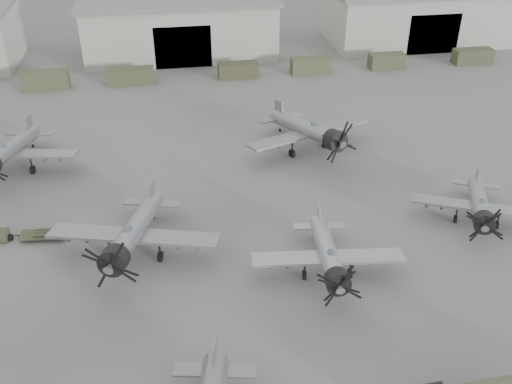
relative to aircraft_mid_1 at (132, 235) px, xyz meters
The scene contains 15 objects.
ground 13.35m from the aircraft_mid_1, 60.05° to the right, with size 220.00×220.00×0.00m, color slate.
hangar_center 51.05m from the aircraft_mid_1, 82.62° to the left, with size 29.00×14.80×8.70m.
hangar_right 67.44m from the aircraft_mid_1, 48.63° to the left, with size 29.00×14.80×8.70m.
support_truck_2 40.45m from the aircraft_mid_1, 107.17° to the left, with size 5.91×2.20×2.41m, color #3F432C.
support_truck_3 38.67m from the aircraft_mid_1, 91.37° to the left, with size 6.21×2.20×2.12m, color #3E412A.
support_truck_4 41.02m from the aircraft_mid_1, 70.46° to the left, with size 5.44×2.20×2.05m, color #393825.
support_truck_5 45.54m from the aircraft_mid_1, 58.07° to the left, with size 5.51×2.20×2.19m, color #43462E.
support_truck_6 52.39m from the aircraft_mid_1, 47.53° to the left, with size 5.09×2.20×2.14m, color #3C422B.
support_truck_7 62.14m from the aircraft_mid_1, 38.45° to the left, with size 5.74×2.20×2.11m, color #3B3E29.
aircraft_mid_1 is the anchor object (origin of this frame).
aircraft_mid_2 15.21m from the aircraft_mid_1, 18.24° to the right, with size 11.60×10.44×4.61m.
aircraft_mid_3 28.96m from the aircraft_mid_1, ahead, with size 10.97×9.95×4.50m.
aircraft_far_0 20.05m from the aircraft_mid_1, 127.53° to the left, with size 13.43×12.09×5.33m.
aircraft_far_1 23.66m from the aircraft_mid_1, 40.17° to the left, with size 13.87×12.51×5.59m.
tug_trailer 10.96m from the aircraft_mid_1, 156.34° to the left, with size 6.51×1.92×1.29m.
Camera 1 is at (-2.98, -25.28, 28.62)m, focal length 40.00 mm.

